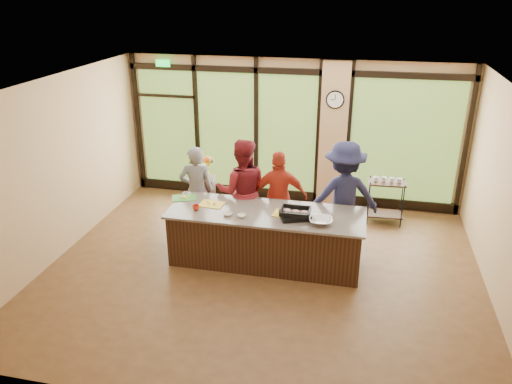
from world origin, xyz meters
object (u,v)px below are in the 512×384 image
at_px(cook_right, 343,196).
at_px(roasting_pan, 295,215).
at_px(island_base, 266,238).
at_px(flower_stand, 204,197).
at_px(bar_cart, 386,196).
at_px(cook_left, 197,191).

distance_m(cook_right, roasting_pan, 1.14).
height_order(island_base, roasting_pan, roasting_pan).
relative_size(roasting_pan, flower_stand, 0.57).
relative_size(cook_right, bar_cart, 2.06).
height_order(roasting_pan, bar_cart, roasting_pan).
height_order(cook_left, cook_right, cook_right).
distance_m(island_base, bar_cart, 2.78).
xyz_separation_m(cook_left, bar_cart, (3.42, 1.19, -0.28)).
relative_size(island_base, cook_left, 1.83).
bearing_deg(flower_stand, bar_cart, -0.68).
bearing_deg(cook_left, roasting_pan, 138.96).
distance_m(cook_left, flower_stand, 0.88).
bearing_deg(roasting_pan, flower_stand, 120.37).
height_order(island_base, cook_right, cook_right).
xyz_separation_m(cook_left, roasting_pan, (1.94, -0.89, 0.11)).
distance_m(cook_left, roasting_pan, 2.14).
bearing_deg(roasting_pan, island_base, 145.55).
xyz_separation_m(island_base, flower_stand, (-1.56, 1.52, -0.03)).
distance_m(cook_left, bar_cart, 3.63).
bearing_deg(roasting_pan, cook_left, 134.34).
relative_size(roasting_pan, bar_cart, 0.49).
xyz_separation_m(island_base, cook_right, (1.19, 0.79, 0.53)).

